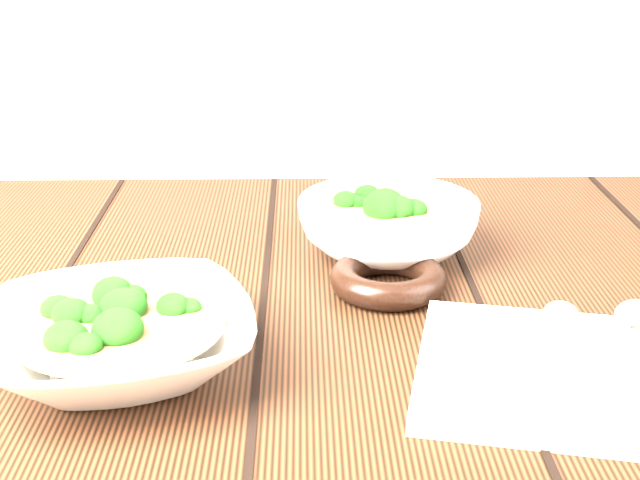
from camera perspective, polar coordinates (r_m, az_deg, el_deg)
table at (r=0.87m, az=-2.15°, el=-11.75°), size 1.20×0.80×0.75m
soup_bowl_front at (r=0.72m, az=-12.69°, el=-6.13°), size 0.26×0.26×0.06m
soup_bowl_back at (r=0.92m, az=4.37°, el=0.93°), size 0.21×0.21×0.07m
trivet at (r=0.84m, az=4.38°, el=-2.47°), size 0.13×0.13×0.03m
napkin at (r=0.72m, az=16.05°, el=-8.31°), size 0.28×0.25×0.01m
spoon_left at (r=0.76m, az=15.14°, el=-5.91°), size 0.07×0.20×0.01m
spoon_right at (r=0.78m, az=18.81°, el=-5.46°), size 0.12×0.18×0.01m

